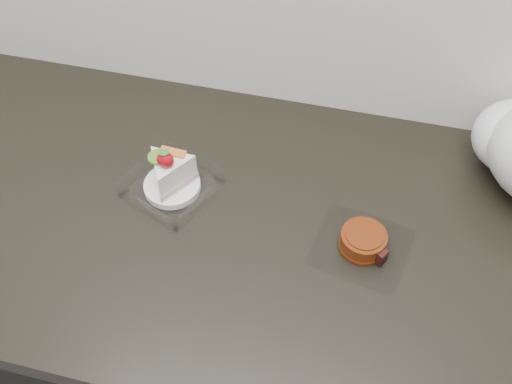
# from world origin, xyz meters

# --- Properties ---
(counter) EXTENTS (2.04, 0.64, 0.90)m
(counter) POSITION_xyz_m (0.00, 1.69, 0.45)
(counter) COLOR black
(counter) RESTS_ON ground
(cake_tray) EXTENTS (0.17, 0.17, 0.10)m
(cake_tray) POSITION_xyz_m (-0.10, 1.72, 0.93)
(cake_tray) COLOR white
(cake_tray) RESTS_ON counter
(mooncake_wrap) EXTENTS (0.17, 0.16, 0.04)m
(mooncake_wrap) POSITION_xyz_m (0.23, 1.68, 0.91)
(mooncake_wrap) COLOR white
(mooncake_wrap) RESTS_ON counter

